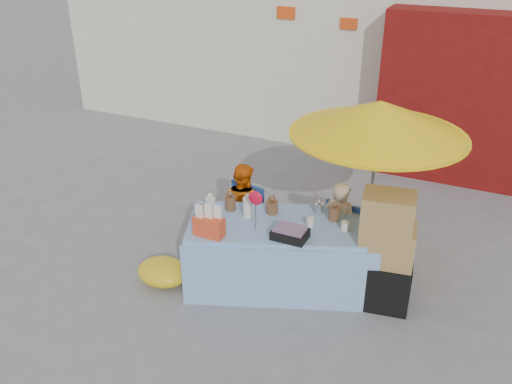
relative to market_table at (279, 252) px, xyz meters
The scene contains 9 objects.
ground 0.71m from the market_table, 136.52° to the right, with size 80.00×80.00×0.00m, color slate.
market_table is the anchor object (origin of this frame).
chair_left 0.85m from the market_table, 150.52° to the left, with size 0.56×0.55×0.85m.
chair_right 0.68m from the market_table, 38.12° to the left, with size 0.56×0.55×0.85m.
vendor_orange 0.92m from the market_table, 143.22° to the left, with size 0.55×0.43×1.14m, color #E35F0B.
vendor_beige 0.77m from the market_table, 46.32° to the left, with size 0.42×0.28×1.15m, color #CAAF8F.
umbrella 1.83m from the market_table, 40.27° to the left, with size 1.90×1.90×2.09m.
box_stack 1.17m from the market_table, ahead, with size 0.66×0.57×1.32m.
tarp_bundle 1.36m from the market_table, 155.21° to the right, with size 0.63×0.50×0.28m, color yellow.
Camera 1 is at (2.35, -4.37, 3.78)m, focal length 38.00 mm.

